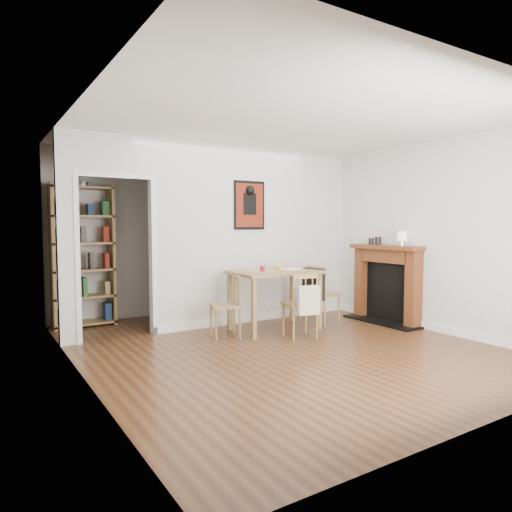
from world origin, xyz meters
TOP-DOWN VIEW (x-y plane):
  - ground at (0.00, 0.00)m, footprint 5.20×5.20m
  - room_shell at (0.10, 1.34)m, footprint 5.20×5.20m
  - dining_table at (0.45, 0.75)m, footprint 1.21×0.77m
  - chair_left at (-0.34, 0.73)m, footprint 0.50×0.50m
  - chair_right at (1.25, 0.67)m, footprint 0.56×0.51m
  - chair_front at (0.47, 0.18)m, footprint 0.50×0.54m
  - bookshelf at (-1.76, 2.40)m, footprint 0.86×0.34m
  - fireplace at (2.16, 0.25)m, footprint 0.45×1.25m
  - red_glass at (0.22, 0.70)m, footprint 0.07×0.07m
  - orange_fruit at (0.59, 0.85)m, footprint 0.07×0.07m
  - placemat at (0.28, 0.85)m, footprint 0.47×0.37m
  - notebook at (0.75, 0.78)m, footprint 0.32×0.25m
  - mantel_lamp at (2.10, -0.06)m, footprint 0.13×0.13m
  - ceramic_jar_a at (2.12, 0.41)m, footprint 0.10×0.10m
  - ceramic_jar_b at (2.14, 0.56)m, footprint 0.08×0.08m

SIDE VIEW (x-z plane):
  - ground at x=0.00m, z-range 0.00..0.00m
  - chair_left at x=-0.34m, z-range 0.00..0.81m
  - chair_front at x=0.47m, z-range 0.01..0.85m
  - chair_right at x=1.25m, z-range 0.02..0.88m
  - fireplace at x=2.16m, z-range 0.04..1.20m
  - dining_table at x=0.45m, z-range 0.31..1.14m
  - placemat at x=0.28m, z-range 0.83..0.83m
  - notebook at x=0.75m, z-range 0.83..0.84m
  - orange_fruit at x=0.59m, z-range 0.83..0.90m
  - red_glass at x=0.22m, z-range 0.83..0.91m
  - bookshelf at x=-1.76m, z-range -0.01..2.02m
  - ceramic_jar_b at x=2.14m, z-range 1.16..1.26m
  - ceramic_jar_a at x=2.12m, z-range 1.16..1.28m
  - mantel_lamp at x=2.10m, z-range 1.19..1.40m
  - room_shell at x=0.10m, z-range -1.30..3.90m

